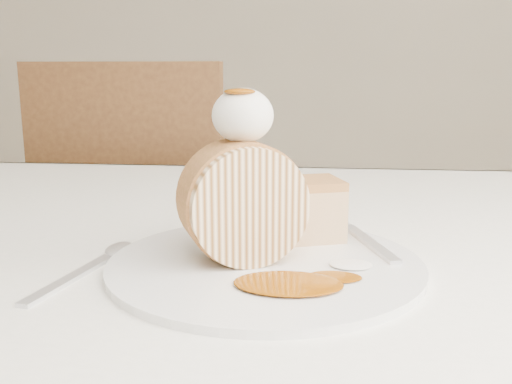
# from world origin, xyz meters

# --- Properties ---
(table) EXTENTS (1.40, 0.90, 0.75)m
(table) POSITION_xyz_m (0.00, 0.20, 0.66)
(table) COLOR white
(table) RESTS_ON ground
(chair_far) EXTENTS (0.46, 0.46, 0.96)m
(chair_far) POSITION_xyz_m (-0.40, 0.88, 0.55)
(chair_far) COLOR brown
(chair_far) RESTS_ON ground
(plate) EXTENTS (0.39, 0.39, 0.01)m
(plate) POSITION_xyz_m (-0.02, 0.05, 0.75)
(plate) COLOR white
(plate) RESTS_ON table
(roulade_slice) EXTENTS (0.13, 0.10, 0.11)m
(roulade_slice) POSITION_xyz_m (-0.04, 0.05, 0.81)
(roulade_slice) COLOR #FFE0B1
(roulade_slice) RESTS_ON plate
(cake_chunk) EXTENTS (0.08, 0.08, 0.06)m
(cake_chunk) POSITION_xyz_m (0.02, 0.13, 0.79)
(cake_chunk) COLOR #C27A49
(cake_chunk) RESTS_ON plate
(whipped_cream) EXTENTS (0.06, 0.06, 0.05)m
(whipped_cream) POSITION_xyz_m (-0.04, 0.06, 0.90)
(whipped_cream) COLOR white
(whipped_cream) RESTS_ON roulade_slice
(caramel_drizzle) EXTENTS (0.03, 0.02, 0.01)m
(caramel_drizzle) POSITION_xyz_m (-0.04, 0.05, 0.93)
(caramel_drizzle) COLOR #823E05
(caramel_drizzle) RESTS_ON whipped_cream
(caramel_pool) EXTENTS (0.11, 0.09, 0.00)m
(caramel_pool) POSITION_xyz_m (0.01, -0.01, 0.76)
(caramel_pool) COLOR #823E05
(caramel_pool) RESTS_ON plate
(fork) EXTENTS (0.08, 0.18, 0.00)m
(fork) POSITION_xyz_m (0.09, 0.11, 0.76)
(fork) COLOR silver
(fork) RESTS_ON plate
(spoon) EXTENTS (0.06, 0.16, 0.00)m
(spoon) POSITION_xyz_m (-0.20, 0.00, 0.75)
(spoon) COLOR silver
(spoon) RESTS_ON table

